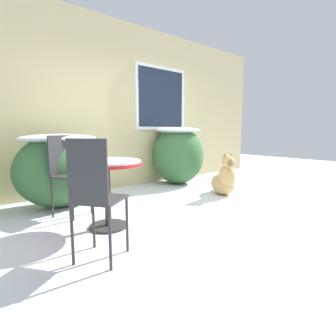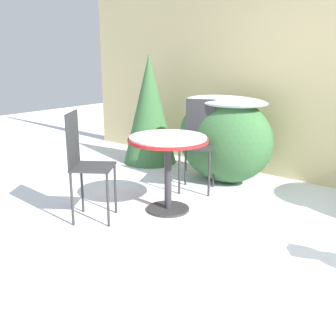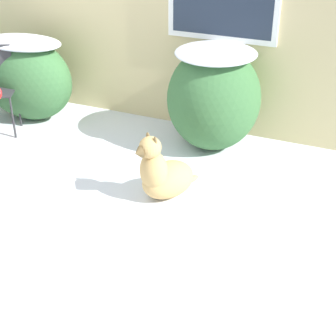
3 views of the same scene
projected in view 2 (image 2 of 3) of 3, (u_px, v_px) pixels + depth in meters
The scene contains 6 objects.
ground_plane at pixel (235, 257), 3.24m from camera, with size 16.00×16.00×0.00m, color silver.
shrub_left at pixel (224, 137), 4.95m from camera, with size 1.22×0.75×1.02m.
evergreen_bush at pixel (149, 110), 5.76m from camera, with size 0.73×0.73×1.48m.
patio_table at pixel (168, 151), 4.02m from camera, with size 0.77×0.77×0.75m.
patio_chair_near_table at pixel (199, 140), 4.68m from camera, with size 0.49×0.49×1.01m.
patio_chair_far_side at pixel (85, 161), 3.82m from camera, with size 0.51×0.51×1.01m.
Camera 2 is at (1.51, -2.56, 1.55)m, focal length 45.00 mm.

